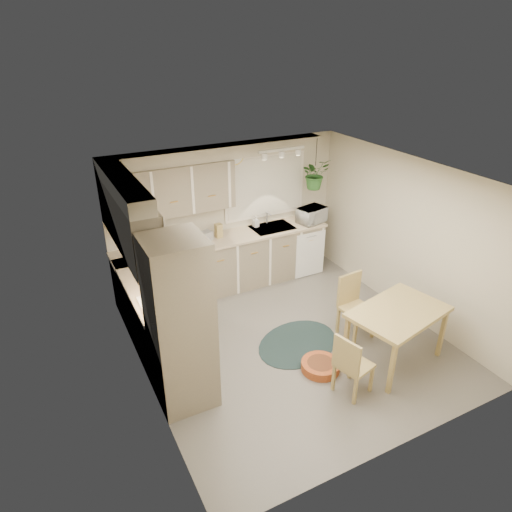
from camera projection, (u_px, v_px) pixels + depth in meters
name	position (u px, v px, depth m)	size (l,w,h in m)	color
floor	(290.00, 341.00, 6.49)	(4.20, 4.20, 0.00)	#68635C
ceiling	(296.00, 177.00, 5.42)	(4.20, 4.20, 0.00)	silver
wall_back	(227.00, 214.00, 7.63)	(4.00, 0.04, 2.40)	beige
wall_front	(409.00, 359.00, 4.29)	(4.00, 0.04, 2.40)	beige
wall_left	(141.00, 304.00, 5.14)	(0.04, 4.20, 2.40)	beige
wall_right	(408.00, 238.00, 6.77)	(0.04, 4.20, 2.40)	beige
base_cab_left	(152.00, 314.00, 6.29)	(0.60, 1.85, 0.90)	gray
base_cab_back	(225.00, 264.00, 7.64)	(3.60, 0.60, 0.90)	gray
counter_left	(149.00, 285.00, 6.09)	(0.64, 1.89, 0.04)	tan
counter_back	(224.00, 239.00, 7.43)	(3.64, 0.64, 0.04)	tan
oven_stack	(180.00, 325.00, 5.04)	(0.65, 0.65, 2.10)	gray
wall_oven_face	(207.00, 317.00, 5.17)	(0.02, 0.56, 0.58)	white
upper_cab_left	(129.00, 221.00, 5.73)	(0.35, 2.00, 0.75)	gray
upper_cab_back	(170.00, 190.00, 6.80)	(2.00, 0.35, 0.75)	gray
soffit_left	(122.00, 184.00, 5.51)	(0.30, 2.00, 0.20)	beige
soffit_back	(217.00, 152.00, 6.94)	(3.60, 0.30, 0.20)	beige
cooktop	(163.00, 304.00, 5.62)	(0.52, 0.58, 0.02)	white
range_hood	(157.00, 272.00, 5.41)	(0.40, 0.60, 0.14)	white
window_blinds	(265.00, 186.00, 7.71)	(1.40, 0.02, 1.00)	silver
window_frame	(265.00, 186.00, 7.72)	(1.50, 0.02, 1.10)	silver
sink	(272.00, 230.00, 7.81)	(0.70, 0.48, 0.10)	#ACAEB4
dishwasher_front	(310.00, 255.00, 8.02)	(0.58, 0.01, 0.83)	white
track_light_bar	(282.00, 149.00, 6.97)	(0.80, 0.04, 0.04)	white
wall_clock	(235.00, 156.00, 7.23)	(0.30, 0.30, 0.03)	gold
dining_table	(395.00, 335.00, 5.97)	(1.24, 0.82, 0.78)	tan
chair_left	(354.00, 363.00, 5.42)	(0.39, 0.39, 0.84)	tan
chair_back	(357.00, 308.00, 6.43)	(0.43, 0.43, 0.92)	tan
braided_rug	(298.00, 343.00, 6.44)	(1.26, 0.95, 0.01)	black
pet_bed	(320.00, 366.00, 5.92)	(0.50, 0.50, 0.12)	#C15D26
microwave	(312.00, 213.00, 7.94)	(0.49, 0.27, 0.33)	white
soap_bottle	(256.00, 225.00, 7.79)	(0.09, 0.20, 0.09)	white
hanging_plant	(315.00, 177.00, 7.66)	(0.46, 0.51, 0.40)	#2B5F26
coffee_maker	(172.00, 239.00, 7.00)	(0.17, 0.21, 0.30)	black
toaster	(205.00, 236.00, 7.27)	(0.25, 0.14, 0.15)	#ACAEB4
knife_block	(219.00, 231.00, 7.38)	(0.10, 0.10, 0.23)	tan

